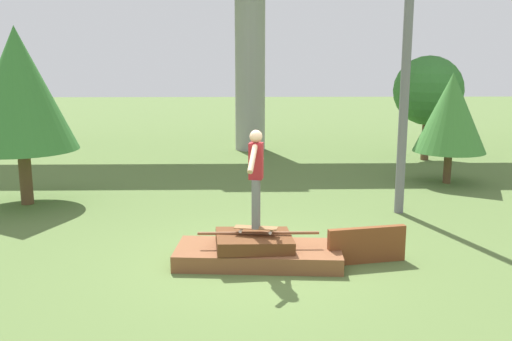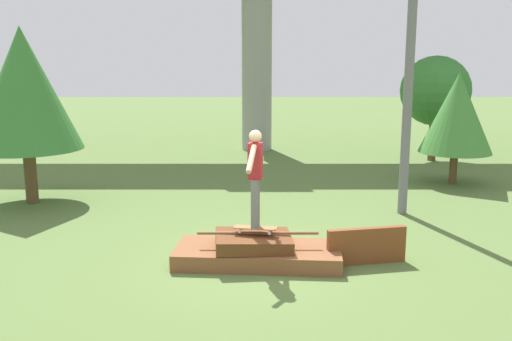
% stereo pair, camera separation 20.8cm
% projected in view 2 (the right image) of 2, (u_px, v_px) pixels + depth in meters
% --- Properties ---
extents(ground_plane, '(80.00, 80.00, 0.00)m').
position_uv_depth(ground_plane, '(258.00, 263.00, 9.69)').
color(ground_plane, '#567038').
extents(scrap_pile, '(2.86, 1.34, 0.55)m').
position_uv_depth(scrap_pile, '(257.00, 252.00, 9.64)').
color(scrap_pile, brown).
rests_on(scrap_pile, ground_plane).
extents(scrap_plank_loose, '(1.37, 0.39, 0.62)m').
position_uv_depth(scrap_plank_loose, '(367.00, 246.00, 9.59)').
color(scrap_plank_loose, brown).
rests_on(scrap_plank_loose, ground_plane).
extents(skateboard, '(0.75, 0.32, 0.09)m').
position_uv_depth(skateboard, '(256.00, 228.00, 9.53)').
color(skateboard, brown).
rests_on(skateboard, scrap_pile).
extents(skater, '(0.31, 1.22, 1.64)m').
position_uv_depth(skater, '(256.00, 172.00, 9.34)').
color(skater, slate).
rests_on(skater, skateboard).
extents(utility_pole, '(1.30, 0.20, 6.92)m').
position_uv_depth(utility_pole, '(411.00, 49.00, 12.03)').
color(utility_pole, slate).
rests_on(utility_pole, ground_plane).
extents(tree_behind_left, '(2.55, 2.55, 4.13)m').
position_uv_depth(tree_behind_left, '(25.00, 89.00, 13.14)').
color(tree_behind_left, brown).
rests_on(tree_behind_left, ground_plane).
extents(tree_behind_right, '(2.29, 2.29, 3.47)m').
position_uv_depth(tree_behind_right, '(436.00, 91.00, 18.72)').
color(tree_behind_right, brown).
rests_on(tree_behind_right, ground_plane).
extents(tree_mid_back, '(1.94, 1.94, 3.03)m').
position_uv_depth(tree_mid_back, '(458.00, 113.00, 15.27)').
color(tree_mid_back, brown).
rests_on(tree_mid_back, ground_plane).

